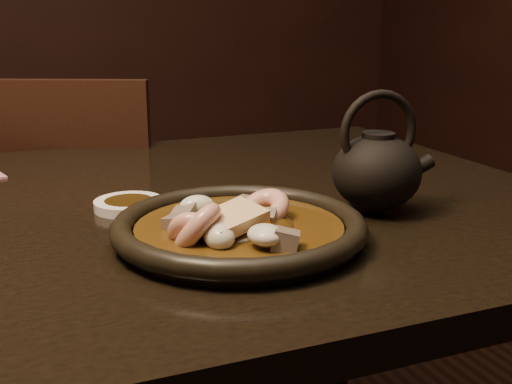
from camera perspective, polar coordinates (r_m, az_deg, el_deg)
name	(u,v)px	position (r m, az deg, el deg)	size (l,w,h in m)	color
table	(13,273)	(0.93, -20.75, -6.76)	(1.60, 0.90, 0.75)	black
chair	(80,249)	(1.55, -15.37, -4.90)	(0.55, 0.55, 0.89)	black
plate	(239,229)	(0.76, -1.50, -3.28)	(0.30, 0.30, 0.03)	black
stirfry	(233,226)	(0.75, -2.07, -3.07)	(0.18, 0.18, 0.07)	#3D250B
soy_dish	(129,205)	(0.90, -11.23, -1.10)	(0.10, 0.10, 0.01)	white
teapot	(377,168)	(0.88, 10.73, 2.11)	(0.15, 0.12, 0.16)	black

